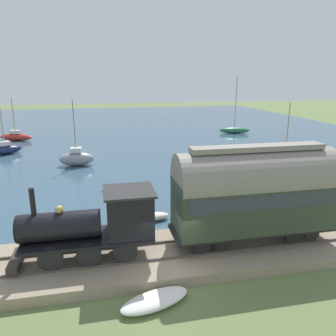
{
  "coord_description": "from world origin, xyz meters",
  "views": [
    {
      "loc": [
        -12.41,
        2.74,
        8.42
      ],
      "look_at": [
        8.46,
        -1.64,
        2.5
      ],
      "focal_mm": 35.0,
      "sensor_mm": 36.0,
      "label": 1
    }
  ],
  "objects_px": {
    "passenger_coach": "(255,190)",
    "beached_dinghy": "(155,300)",
    "sailboat_green": "(234,130)",
    "sailboat_yellow": "(286,148)",
    "sailboat_gray": "(77,158)",
    "sailboat_red": "(16,137)",
    "steam_locomotive": "(98,221)",
    "rowboat_off_pier": "(217,189)",
    "rowboat_far_out": "(119,190)",
    "rowboat_near_shore": "(150,217)",
    "sailboat_navy": "(5,149)"
  },
  "relations": [
    {
      "from": "beached_dinghy",
      "to": "sailboat_green",
      "type": "bearing_deg",
      "value": -27.03
    },
    {
      "from": "sailboat_navy",
      "to": "sailboat_red",
      "type": "xyz_separation_m",
      "value": [
        8.66,
        0.77,
        -0.06
      ]
    },
    {
      "from": "steam_locomotive",
      "to": "sailboat_yellow",
      "type": "relative_size",
      "value": 1.1
    },
    {
      "from": "sailboat_navy",
      "to": "beached_dinghy",
      "type": "distance_m",
      "value": 31.16
    },
    {
      "from": "sailboat_green",
      "to": "sailboat_yellow",
      "type": "distance_m",
      "value": 13.77
    },
    {
      "from": "sailboat_yellow",
      "to": "rowboat_far_out",
      "type": "bearing_deg",
      "value": 119.43
    },
    {
      "from": "rowboat_far_out",
      "to": "rowboat_near_shore",
      "type": "relative_size",
      "value": 1.21
    },
    {
      "from": "beached_dinghy",
      "to": "rowboat_off_pier",
      "type": "bearing_deg",
      "value": -29.81
    },
    {
      "from": "sailboat_red",
      "to": "rowboat_near_shore",
      "type": "xyz_separation_m",
      "value": [
        -29.69,
        -14.02,
        -0.31
      ]
    },
    {
      "from": "steam_locomotive",
      "to": "beached_dinghy",
      "type": "bearing_deg",
      "value": -147.14
    },
    {
      "from": "passenger_coach",
      "to": "sailboat_green",
      "type": "distance_m",
      "value": 36.35
    },
    {
      "from": "sailboat_green",
      "to": "beached_dinghy",
      "type": "bearing_deg",
      "value": 166.72
    },
    {
      "from": "rowboat_near_shore",
      "to": "rowboat_off_pier",
      "type": "bearing_deg",
      "value": -58.35
    },
    {
      "from": "passenger_coach",
      "to": "sailboat_navy",
      "type": "distance_m",
      "value": 31.19
    },
    {
      "from": "sailboat_yellow",
      "to": "sailboat_gray",
      "type": "bearing_deg",
      "value": 95.94
    },
    {
      "from": "passenger_coach",
      "to": "beached_dinghy",
      "type": "height_order",
      "value": "passenger_coach"
    },
    {
      "from": "sailboat_gray",
      "to": "sailboat_yellow",
      "type": "bearing_deg",
      "value": -85.92
    },
    {
      "from": "steam_locomotive",
      "to": "rowboat_off_pier",
      "type": "relative_size",
      "value": 2.33
    },
    {
      "from": "sailboat_red",
      "to": "rowboat_far_out",
      "type": "height_order",
      "value": "sailboat_red"
    },
    {
      "from": "sailboat_gray",
      "to": "sailboat_navy",
      "type": "distance_m",
      "value": 10.6
    },
    {
      "from": "sailboat_green",
      "to": "sailboat_gray",
      "type": "distance_m",
      "value": 27.26
    },
    {
      "from": "steam_locomotive",
      "to": "rowboat_off_pier",
      "type": "bearing_deg",
      "value": -44.88
    },
    {
      "from": "sailboat_red",
      "to": "sailboat_yellow",
      "type": "distance_m",
      "value": 35.38
    },
    {
      "from": "sailboat_navy",
      "to": "rowboat_near_shore",
      "type": "xyz_separation_m",
      "value": [
        -21.03,
        -13.26,
        -0.37
      ]
    },
    {
      "from": "passenger_coach",
      "to": "rowboat_near_shore",
      "type": "xyz_separation_m",
      "value": [
        4.53,
        4.42,
        -2.96
      ]
    },
    {
      "from": "steam_locomotive",
      "to": "sailboat_gray",
      "type": "height_order",
      "value": "sailboat_gray"
    },
    {
      "from": "sailboat_navy",
      "to": "sailboat_yellow",
      "type": "xyz_separation_m",
      "value": [
        -5.62,
        -31.6,
        -0.17
      ]
    },
    {
      "from": "steam_locomotive",
      "to": "rowboat_far_out",
      "type": "relative_size",
      "value": 2.1
    },
    {
      "from": "sailboat_yellow",
      "to": "beached_dinghy",
      "type": "bearing_deg",
      "value": 143.21
    },
    {
      "from": "rowboat_near_shore",
      "to": "sailboat_gray",
      "type": "bearing_deg",
      "value": 14.81
    },
    {
      "from": "passenger_coach",
      "to": "rowboat_off_pier",
      "type": "relative_size",
      "value": 2.99
    },
    {
      "from": "steam_locomotive",
      "to": "passenger_coach",
      "type": "bearing_deg",
      "value": -90.0
    },
    {
      "from": "passenger_coach",
      "to": "sailboat_red",
      "type": "height_order",
      "value": "sailboat_red"
    },
    {
      "from": "sailboat_red",
      "to": "rowboat_far_out",
      "type": "distance_m",
      "value": 27.12
    },
    {
      "from": "passenger_coach",
      "to": "rowboat_near_shore",
      "type": "bearing_deg",
      "value": 44.26
    },
    {
      "from": "steam_locomotive",
      "to": "sailboat_red",
      "type": "bearing_deg",
      "value": 17.93
    },
    {
      "from": "sailboat_red",
      "to": "sailboat_green",
      "type": "bearing_deg",
      "value": -70.96
    },
    {
      "from": "rowboat_far_out",
      "to": "steam_locomotive",
      "type": "bearing_deg",
      "value": -165.91
    },
    {
      "from": "steam_locomotive",
      "to": "sailboat_red",
      "type": "relative_size",
      "value": 1.09
    },
    {
      "from": "sailboat_navy",
      "to": "sailboat_green",
      "type": "bearing_deg",
      "value": -108.1
    },
    {
      "from": "sailboat_yellow",
      "to": "rowboat_near_shore",
      "type": "relative_size",
      "value": 2.32
    },
    {
      "from": "sailboat_green",
      "to": "sailboat_navy",
      "type": "distance_m",
      "value": 32.09
    },
    {
      "from": "rowboat_near_shore",
      "to": "rowboat_off_pier",
      "type": "height_order",
      "value": "rowboat_near_shore"
    },
    {
      "from": "passenger_coach",
      "to": "sailboat_navy",
      "type": "xyz_separation_m",
      "value": [
        25.56,
        17.68,
        -2.59
      ]
    },
    {
      "from": "rowboat_off_pier",
      "to": "sailboat_red",
      "type": "bearing_deg",
      "value": 86.49
    },
    {
      "from": "rowboat_off_pier",
      "to": "beached_dinghy",
      "type": "bearing_deg",
      "value": -161.38
    },
    {
      "from": "passenger_coach",
      "to": "sailboat_green",
      "type": "relative_size",
      "value": 0.93
    },
    {
      "from": "steam_locomotive",
      "to": "sailboat_green",
      "type": "height_order",
      "value": "sailboat_green"
    },
    {
      "from": "sailboat_red",
      "to": "rowboat_near_shore",
      "type": "bearing_deg",
      "value": -134.73
    },
    {
      "from": "passenger_coach",
      "to": "rowboat_far_out",
      "type": "xyz_separation_m",
      "value": [
        10.2,
        5.88,
        -3.05
      ]
    }
  ]
}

